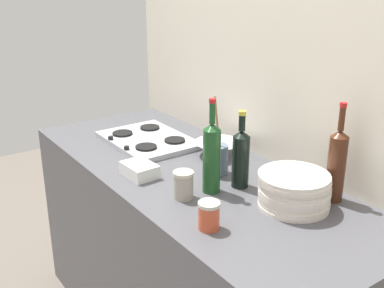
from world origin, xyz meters
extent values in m
cube|color=#4C4C51|center=(0.00, 0.00, 0.45)|extent=(1.80, 0.70, 0.90)
cube|color=beige|center=(0.00, 0.38, 1.23)|extent=(1.90, 0.06, 2.46)
cube|color=#B2B2B7|center=(-0.40, 0.02, 0.91)|extent=(0.46, 0.35, 0.02)
cylinder|color=black|center=(-0.52, -0.05, 0.93)|extent=(0.10, 0.10, 0.01)
cylinder|color=black|center=(-0.29, -0.05, 0.93)|extent=(0.10, 0.10, 0.01)
cylinder|color=black|center=(-0.52, 0.10, 0.93)|extent=(0.10, 0.10, 0.01)
cylinder|color=black|center=(-0.29, 0.10, 0.93)|extent=(0.10, 0.10, 0.01)
cylinder|color=black|center=(-0.49, -0.13, 0.93)|extent=(0.02, 0.02, 0.02)
cylinder|color=black|center=(-0.32, -0.13, 0.93)|extent=(0.02, 0.02, 0.02)
cylinder|color=silver|center=(0.46, 0.12, 0.91)|extent=(0.25, 0.25, 0.01)
cylinder|color=silver|center=(0.46, 0.12, 0.92)|extent=(0.25, 0.25, 0.01)
cylinder|color=silver|center=(0.46, 0.12, 0.93)|extent=(0.25, 0.25, 0.01)
cylinder|color=silver|center=(0.46, 0.12, 0.95)|extent=(0.25, 0.25, 0.01)
cylinder|color=silver|center=(0.46, 0.12, 0.96)|extent=(0.25, 0.25, 0.01)
cylinder|color=silver|center=(0.46, 0.12, 0.98)|extent=(0.25, 0.25, 0.01)
cylinder|color=silver|center=(0.46, 0.12, 0.99)|extent=(0.25, 0.25, 0.01)
cylinder|color=silver|center=(0.46, 0.11, 1.00)|extent=(0.25, 0.25, 0.01)
cylinder|color=silver|center=(0.46, 0.11, 1.02)|extent=(0.25, 0.25, 0.01)
cylinder|color=black|center=(0.23, 0.07, 1.00)|extent=(0.07, 0.07, 0.20)
cone|color=black|center=(0.23, 0.07, 1.12)|extent=(0.07, 0.07, 0.02)
cylinder|color=black|center=(0.23, 0.07, 1.16)|extent=(0.03, 0.03, 0.06)
cylinder|color=gold|center=(0.23, 0.07, 1.20)|extent=(0.03, 0.03, 0.02)
cylinder|color=#19471E|center=(0.20, -0.05, 1.02)|extent=(0.07, 0.07, 0.25)
cone|color=#19471E|center=(0.20, -0.05, 1.16)|extent=(0.07, 0.07, 0.02)
cylinder|color=#19471E|center=(0.20, -0.05, 1.21)|extent=(0.02, 0.02, 0.08)
cylinder|color=#B21E1E|center=(0.20, -0.05, 1.25)|extent=(0.03, 0.03, 0.02)
cylinder|color=#472314|center=(0.51, 0.27, 1.02)|extent=(0.07, 0.07, 0.24)
cone|color=#472314|center=(0.51, 0.27, 1.16)|extent=(0.07, 0.07, 0.02)
cylinder|color=#472314|center=(0.51, 0.27, 1.21)|extent=(0.02, 0.02, 0.08)
cylinder|color=#B21E1E|center=(0.51, 0.27, 1.26)|extent=(0.03, 0.03, 0.02)
cylinder|color=white|center=(-0.08, 0.19, 0.91)|extent=(0.09, 0.09, 0.01)
cone|color=white|center=(-0.08, 0.19, 0.94)|extent=(0.21, 0.21, 0.05)
cube|color=white|center=(-0.08, -0.20, 0.93)|extent=(0.15, 0.11, 0.05)
cylinder|color=slate|center=(0.08, 0.07, 0.96)|extent=(0.09, 0.09, 0.12)
cylinder|color=#997247|center=(0.06, 0.06, 1.07)|extent=(0.03, 0.02, 0.25)
cylinder|color=#997247|center=(0.08, 0.07, 1.09)|extent=(0.03, 0.03, 0.28)
cylinder|color=#C64C2D|center=(0.41, -0.22, 0.94)|extent=(0.07, 0.07, 0.08)
cylinder|color=beige|center=(0.41, -0.22, 0.99)|extent=(0.07, 0.07, 0.01)
cylinder|color=#9E998C|center=(0.18, -0.17, 0.95)|extent=(0.07, 0.07, 0.09)
cylinder|color=beige|center=(0.18, -0.17, 1.00)|extent=(0.08, 0.08, 0.01)
camera|label=1|loc=(1.49, -1.05, 1.70)|focal=44.67mm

